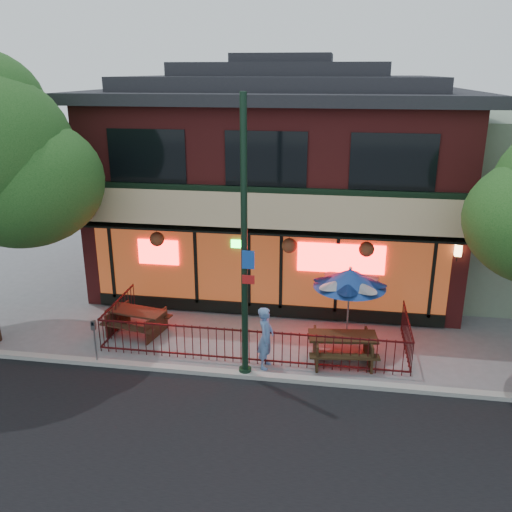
{
  "coord_description": "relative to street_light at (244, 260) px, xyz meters",
  "views": [
    {
      "loc": [
        2.19,
        -12.4,
        7.42
      ],
      "look_at": [
        -0.1,
        2.0,
        2.42
      ],
      "focal_mm": 38.0,
      "sensor_mm": 36.0,
      "label": 1
    }
  ],
  "objects": [
    {
      "name": "parking_meter_near",
      "position": [
        -4.0,
        -0.08,
        -2.29
      ],
      "size": [
        0.12,
        0.1,
        1.27
      ],
      "color": "gray",
      "rests_on": "ground"
    },
    {
      "name": "picnic_table_right",
      "position": [
        2.44,
        1.1,
        -2.64
      ],
      "size": [
        1.95,
        1.58,
        0.77
      ],
      "color": "#2F2010",
      "rests_on": "ground"
    },
    {
      "name": "ground",
      "position": [
        -0.0,
        0.4,
        -3.15
      ],
      "size": [
        80.0,
        80.0,
        0.0
      ],
      "primitive_type": "plane",
      "color": "gray",
      "rests_on": "ground"
    },
    {
      "name": "pedestrian",
      "position": [
        0.46,
        0.5,
        -2.3
      ],
      "size": [
        0.47,
        0.66,
        1.7
      ],
      "primitive_type": "imported",
      "rotation": [
        0.0,
        0.0,
        1.47
      ],
      "color": "#5C81B9",
      "rests_on": "ground"
    },
    {
      "name": "patio_umbrella",
      "position": [
        2.57,
        2.23,
        -1.18
      ],
      "size": [
        2.02,
        2.02,
        2.31
      ],
      "color": "gray",
      "rests_on": "ground"
    },
    {
      "name": "restaurant_building",
      "position": [
        -0.0,
        7.51,
        0.98
      ],
      "size": [
        12.96,
        9.49,
        8.05
      ],
      "color": "maroon",
      "rests_on": "ground"
    },
    {
      "name": "curb",
      "position": [
        -0.0,
        -0.1,
        -3.09
      ],
      "size": [
        80.0,
        0.25,
        0.12
      ],
      "primitive_type": "cube",
      "color": "#999993",
      "rests_on": "ground"
    },
    {
      "name": "street_light",
      "position": [
        0.0,
        0.0,
        0.0
      ],
      "size": [
        0.43,
        0.32,
        7.0
      ],
      "color": "black",
      "rests_on": "ground"
    },
    {
      "name": "patio_fence",
      "position": [
        -0.0,
        0.91,
        -2.52
      ],
      "size": [
        8.44,
        2.62,
        1.0
      ],
      "color": "#3C0D0F",
      "rests_on": "ground"
    },
    {
      "name": "picnic_table_left",
      "position": [
        -3.6,
        1.84,
        -2.67
      ],
      "size": [
        1.92,
        1.61,
        0.73
      ],
      "color": "#392114",
      "rests_on": "ground"
    }
  ]
}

